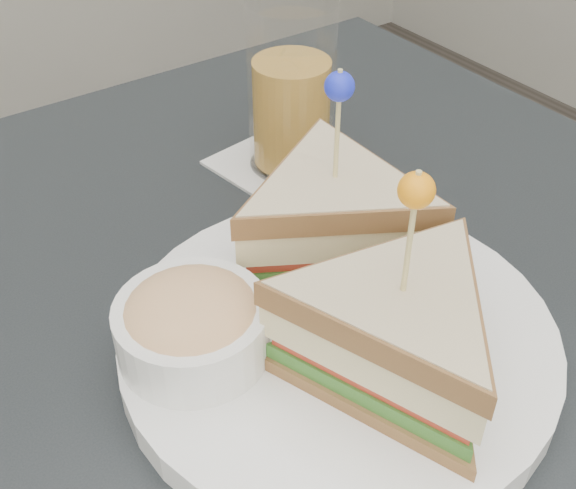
% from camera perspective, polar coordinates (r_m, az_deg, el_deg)
% --- Properties ---
extents(table, '(0.80, 0.80, 0.75)m').
position_cam_1_polar(table, '(0.57, -0.24, -10.75)').
color(table, black).
rests_on(table, ground).
extents(plate_meal, '(0.37, 0.37, 0.17)m').
position_cam_1_polar(plate_meal, '(0.47, 4.21, -3.70)').
color(plate_meal, white).
rests_on(plate_meal, table).
extents(drink_set, '(0.14, 0.14, 0.15)m').
position_cam_1_polar(drink_set, '(0.64, 0.28, 11.48)').
color(drink_set, silver).
rests_on(drink_set, table).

